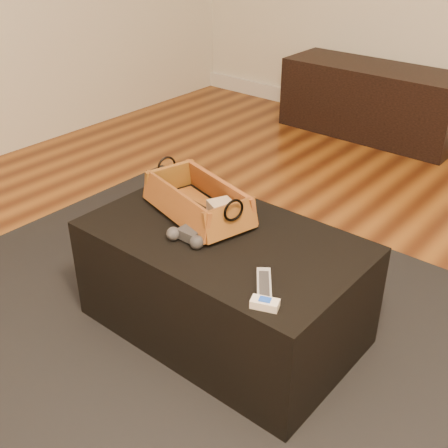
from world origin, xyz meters
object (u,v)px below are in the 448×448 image
Objects in this scene: media_cabinet at (372,101)px; wicker_basket at (198,202)px; silver_remote at (264,287)px; tv_remote at (191,207)px; game_controller at (187,236)px; ottoman at (223,283)px; cream_gadget at (265,303)px.

wicker_basket reaches higher than media_cabinet.
wicker_basket is 2.77× the size of silver_remote.
tv_remote is 1.55× the size of game_controller.
wicker_basket is at bearing 154.47° from silver_remote.
media_cabinet is 2.38m from ottoman.
cream_gadget is (0.05, -0.07, 0.00)m from silver_remote.
ottoman is 0.27m from game_controller.
wicker_basket is at bearing 30.87° from tv_remote.
media_cabinet reaches higher than tv_remote.
silver_remote reaches higher than ottoman.
wicker_basket is 0.21m from game_controller.
silver_remote is (0.88, -2.49, 0.20)m from media_cabinet.
cream_gadget is (0.93, -2.55, 0.20)m from media_cabinet.
tv_remote is at bearing -158.13° from wicker_basket.
tv_remote is 2.61× the size of cream_gadget.
wicker_basket reaches higher than silver_remote.
wicker_basket is at bearing -79.93° from media_cabinet.
wicker_basket reaches higher than cream_gadget.
silver_remote is (0.47, -0.23, -0.04)m from wicker_basket.
ottoman is at bearing -3.38° from tv_remote.
silver_remote is 1.96× the size of cream_gadget.
wicker_basket reaches higher than ottoman.
media_cabinet is at bearing 101.73° from game_controller.
game_controller is at bearing -59.12° from wicker_basket.
cream_gadget is at bearing -70.07° from media_cabinet.
tv_remote reaches higher than silver_remote.
game_controller is (0.10, -0.17, -0.03)m from wicker_basket.
game_controller is 1.69× the size of cream_gadget.
wicker_basket is at bearing 150.88° from cream_gadget.
game_controller reaches higher than cream_gadget.
silver_remote is (0.37, -0.05, -0.01)m from game_controller.
media_cabinet is at bearing 108.38° from tv_remote.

